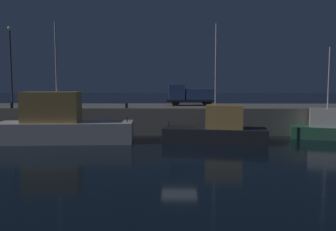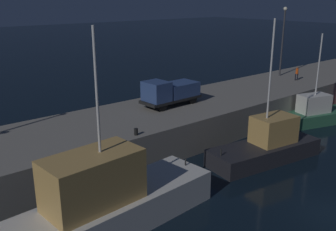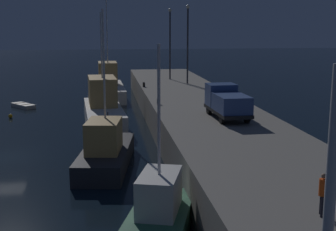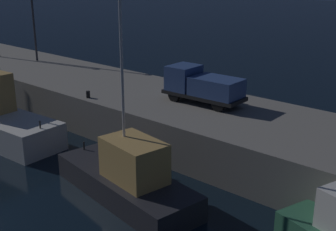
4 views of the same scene
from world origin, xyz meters
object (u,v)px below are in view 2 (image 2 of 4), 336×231
(fishing_trawler_red, at_px, (267,145))
(dockworker, at_px, (297,73))
(bollard_central, at_px, (136,132))
(fishing_boat_white, at_px, (320,113))
(fishing_boat_blue, at_px, (108,201))
(lamp_post_central, at_px, (283,36))
(utility_truck, at_px, (170,92))

(fishing_trawler_red, bearing_deg, dockworker, 25.86)
(bollard_central, bearing_deg, dockworker, 7.03)
(fishing_trawler_red, bearing_deg, bollard_central, 152.25)
(fishing_boat_white, bearing_deg, fishing_trawler_red, -169.68)
(fishing_boat_blue, bearing_deg, fishing_trawler_red, 0.68)
(lamp_post_central, relative_size, dockworker, 5.09)
(fishing_trawler_red, relative_size, utility_truck, 1.86)
(fishing_boat_white, relative_size, utility_truck, 1.66)
(utility_truck, xyz_separation_m, bollard_central, (-6.78, -4.34, -0.98))
(fishing_boat_blue, height_order, fishing_boat_white, fishing_boat_blue)
(lamp_post_central, bearing_deg, fishing_trawler_red, -147.81)
(fishing_trawler_red, distance_m, utility_truck, 9.70)
(fishing_boat_white, bearing_deg, dockworker, 53.18)
(fishing_boat_white, relative_size, dockworker, 5.92)
(fishing_boat_white, relative_size, bollard_central, 19.38)
(fishing_trawler_red, height_order, utility_truck, fishing_trawler_red)
(fishing_boat_blue, xyz_separation_m, utility_truck, (12.07, 9.19, 2.36))
(fishing_trawler_red, distance_m, fishing_boat_white, 11.99)
(fishing_boat_blue, distance_m, bollard_central, 7.31)
(fishing_boat_blue, xyz_separation_m, lamp_post_central, (31.08, 10.79, 5.88))
(lamp_post_central, height_order, bollard_central, lamp_post_central)
(fishing_trawler_red, xyz_separation_m, bollard_central, (-8.90, 4.68, 1.88))
(dockworker, relative_size, bollard_central, 3.27)
(utility_truck, height_order, dockworker, utility_truck)
(dockworker, xyz_separation_m, bollard_central, (-24.89, -3.07, -0.67))
(lamp_post_central, xyz_separation_m, bollard_central, (-25.78, -5.95, -4.50))
(utility_truck, relative_size, bollard_central, 11.70)
(fishing_trawler_red, relative_size, fishing_boat_white, 1.13)
(bollard_central, bearing_deg, fishing_boat_white, -6.98)
(fishing_trawler_red, relative_size, dockworker, 6.67)
(fishing_boat_white, relative_size, lamp_post_central, 1.16)
(fishing_trawler_red, bearing_deg, lamp_post_central, 32.19)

